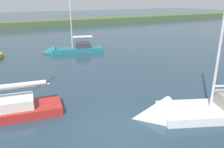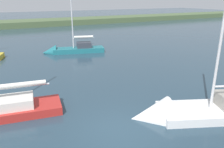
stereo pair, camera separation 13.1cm
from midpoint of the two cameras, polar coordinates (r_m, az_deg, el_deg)
name	(u,v)px [view 1 (the left image)]	position (r m, az deg, el deg)	size (l,w,h in m)	color
ground_plane	(118,130)	(10.94, 1.24, -13.89)	(200.00, 200.00, 0.00)	#263D4C
far_shoreline	(14,27)	(53.44, -23.40, 10.86)	(180.00, 8.00, 2.40)	#4C603D
sailboat_far_left	(198,114)	(12.85, 20.60, -9.37)	(8.64, 5.24, 9.46)	white
sailboat_behind_pier	(69,51)	(26.02, -10.84, 5.74)	(6.95, 3.40, 7.23)	#1E6B75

